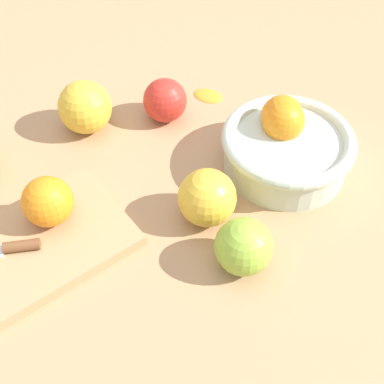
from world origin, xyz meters
TOP-DOWN VIEW (x-y plane):
  - ground_plane at (0.00, 0.00)m, footprint 2.40×2.40m
  - bowl at (-0.20, 0.08)m, footprint 0.19×0.19m
  - cutting_board at (0.15, 0.00)m, footprint 0.21×0.16m
  - orange_on_board at (0.12, -0.02)m, footprint 0.07×0.07m
  - apple_front_left at (-0.13, -0.11)m, footprint 0.07×0.07m
  - apple_back_left at (-0.05, 0.09)m, footprint 0.08×0.08m
  - apple_front_center at (-0.02, -0.16)m, footprint 0.08×0.08m
  - apple_back_left_2 at (-0.03, 0.18)m, footprint 0.07×0.07m
  - citrus_peel at (-0.21, -0.11)m, footprint 0.05×0.06m

SIDE VIEW (x-z plane):
  - ground_plane at x=0.00m, z-range 0.00..0.00m
  - citrus_peel at x=-0.21m, z-range 0.00..0.01m
  - cutting_board at x=0.15m, z-range 0.00..0.02m
  - apple_front_left at x=-0.13m, z-range 0.00..0.07m
  - apple_back_left_2 at x=-0.03m, z-range 0.00..0.07m
  - apple_back_left at x=-0.05m, z-range 0.00..0.08m
  - bowl at x=-0.20m, z-range -0.01..0.09m
  - apple_front_center at x=-0.02m, z-range 0.00..0.08m
  - orange_on_board at x=0.12m, z-range 0.02..0.08m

